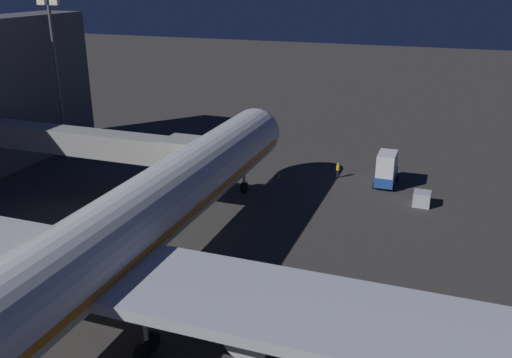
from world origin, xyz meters
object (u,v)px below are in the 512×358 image
at_px(airliner_at_gate, 69,273).
at_px(apron_floodlight_mast, 57,71).
at_px(baggage_container_near_belt, 422,199).
at_px(traffic_cone_nose_port, 279,176).
at_px(ops_van, 387,169).
at_px(jet_bridge, 104,145).
at_px(traffic_cone_nose_starboard, 244,172).
at_px(ground_crew_marshaller_fwd, 338,169).

relative_size(airliner_at_gate, apron_floodlight_mast, 3.64).
distance_m(baggage_container_near_belt, traffic_cone_nose_port, 16.24).
relative_size(ops_van, baggage_container_near_belt, 2.62).
relative_size(jet_bridge, baggage_container_near_belt, 13.64).
bearing_deg(traffic_cone_nose_starboard, jet_bridge, 46.80).
xyz_separation_m(airliner_at_gate, apron_floodlight_mast, (25.50, -31.75, 5.52)).
xyz_separation_m(baggage_container_near_belt, ground_crew_marshaller_fwd, (9.72, -5.17, 0.27)).
relative_size(jet_bridge, ground_crew_marshaller_fwd, 13.49).
bearing_deg(jet_bridge, ground_crew_marshaller_fwd, -146.88).
xyz_separation_m(airliner_at_gate, baggage_container_near_belt, (-18.22, -31.33, -4.89)).
distance_m(apron_floodlight_mast, traffic_cone_nose_port, 29.83).
xyz_separation_m(traffic_cone_nose_port, traffic_cone_nose_starboard, (4.40, 0.00, 0.00)).
distance_m(airliner_at_gate, jet_bridge, 25.96).
xyz_separation_m(jet_bridge, ops_van, (-26.99, -13.49, -3.79)).
height_order(ground_crew_marshaller_fwd, traffic_cone_nose_starboard, ground_crew_marshaller_fwd).
xyz_separation_m(jet_bridge, baggage_container_near_belt, (-31.19, -8.84, -4.99)).
distance_m(airliner_at_gate, baggage_container_near_belt, 36.57).
distance_m(ops_van, traffic_cone_nose_port, 12.10).
bearing_deg(traffic_cone_nose_starboard, apron_floodlight_mast, 5.41).
relative_size(airliner_at_gate, ground_crew_marshaller_fwd, 38.87).
bearing_deg(airliner_at_gate, traffic_cone_nose_starboard, -86.29).
distance_m(baggage_container_near_belt, ground_crew_marshaller_fwd, 11.01).
height_order(jet_bridge, ops_van, jet_bridge).
height_order(apron_floodlight_mast, traffic_cone_nose_port, apron_floodlight_mast).
xyz_separation_m(jet_bridge, traffic_cone_nose_port, (-15.17, -11.47, -5.44)).
height_order(ops_van, traffic_cone_nose_starboard, ops_van).
distance_m(airliner_at_gate, traffic_cone_nose_starboard, 34.45).
bearing_deg(airliner_at_gate, jet_bridge, -60.02).
bearing_deg(jet_bridge, ops_van, -153.44).
xyz_separation_m(apron_floodlight_mast, traffic_cone_nose_starboard, (-23.30, -2.21, -10.86)).
bearing_deg(baggage_container_near_belt, airliner_at_gate, 59.82).
distance_m(ops_van, traffic_cone_nose_starboard, 16.42).
distance_m(apron_floodlight_mast, baggage_container_near_belt, 44.94).
relative_size(baggage_container_near_belt, traffic_cone_nose_port, 3.26).
bearing_deg(traffic_cone_nose_port, ops_van, -170.32).
xyz_separation_m(apron_floodlight_mast, ground_crew_marshaller_fwd, (-34.00, -4.75, -10.14)).
relative_size(airliner_at_gate, ops_van, 14.99).
bearing_deg(baggage_container_near_belt, apron_floodlight_mast, -0.56).
distance_m(baggage_container_near_belt, traffic_cone_nose_starboard, 20.59).
bearing_deg(jet_bridge, traffic_cone_nose_port, -142.91).
bearing_deg(airliner_at_gate, traffic_cone_nose_port, -93.71).
distance_m(airliner_at_gate, ground_crew_marshaller_fwd, 37.76).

